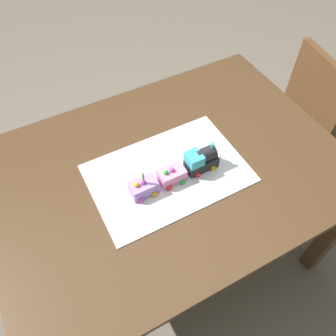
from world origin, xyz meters
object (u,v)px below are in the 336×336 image
Objects in this scene: birthday_candle at (143,176)px; cake_locomotive at (201,160)px; dining_table at (168,183)px; cake_car_tanker_lavender at (143,188)px; cake_car_flatbed_bubblegum at (172,175)px; chair at (322,115)px.

cake_locomotive is at bearing 180.00° from birthday_candle.
birthday_candle reaches higher than dining_table.
cake_car_tanker_lavender is at bearing 0.00° from cake_locomotive.
birthday_candle reaches higher than cake_car_flatbed_bubblegum.
chair is at bearing -172.17° from cake_car_tanker_lavender.
cake_car_tanker_lavender is (1.17, 0.16, 0.30)m from chair.
cake_car_tanker_lavender is (0.14, 0.06, 0.14)m from dining_table.
dining_table is at bearing -28.90° from cake_locomotive.
birthday_candle is (-0.00, 0.00, 0.07)m from cake_car_tanker_lavender.
birthday_candle is at bearing 24.55° from dining_table.
cake_locomotive is at bearing 180.00° from cake_car_tanker_lavender.
birthday_candle is at bearing 106.83° from chair.
cake_car_tanker_lavender is at bearing 106.81° from chair.
cake_car_tanker_lavender is (0.12, 0.00, 0.00)m from cake_car_flatbed_bubblegum.
cake_car_flatbed_bubblegum is at bearing 0.00° from cake_locomotive.
cake_locomotive reaches higher than cake_car_flatbed_bubblegum.
cake_locomotive is 1.40× the size of cake_car_flatbed_bubblegum.
cake_locomotive is at bearing 108.87° from chair.
birthday_candle is at bearing 180.00° from cake_car_tanker_lavender.
cake_locomotive is 0.13m from cake_car_flatbed_bubblegum.
cake_car_flatbed_bubblegum is 0.13m from birthday_candle.
chair reaches higher than cake_car_tanker_lavender.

